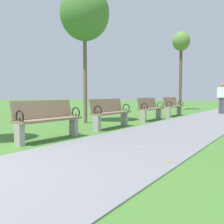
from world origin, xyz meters
name	(u,v)px	position (x,y,z in m)	size (l,w,h in m)	color
park_bench_2	(48,119)	(-0.50, 2.56, 0.49)	(0.54, 1.62, 0.90)	#7A664C
park_bench_3	(110,112)	(-0.50, 4.99, 0.49)	(0.49, 1.61, 0.90)	#7A664C
park_bench_4	(150,108)	(-0.50, 7.75, 0.49)	(0.52, 1.61, 0.90)	#7A664C
park_bench_5	(173,106)	(-0.50, 10.20, 0.49)	(0.48, 1.60, 0.90)	#7A664C
tree_2	(85,14)	(-2.03, 5.59, 3.86)	(1.73, 1.73, 4.83)	brown
tree_3	(181,45)	(-1.74, 14.73, 4.27)	(1.11, 1.11, 5.10)	brown
pedestrian_walking	(222,97)	(1.17, 12.84, 0.93)	(0.52, 0.28, 1.62)	#4C4C56
scattered_leaves	(120,134)	(0.35, 4.21, 0.01)	(4.84, 13.28, 0.02)	gold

